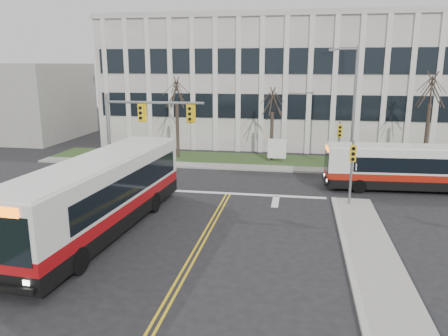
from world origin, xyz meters
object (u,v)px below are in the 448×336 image
at_px(bus_cross, 411,169).
at_px(newspaper_box_blue, 15,256).
at_px(streetlight, 352,102).
at_px(bus_main, 100,197).
at_px(directory_sign, 277,149).

distance_m(bus_cross, newspaper_box_blue, 23.09).
relative_size(streetlight, bus_cross, 0.87).
bearing_deg(streetlight, bus_main, -130.26).
bearing_deg(bus_main, directory_sign, 69.73).
xyz_separation_m(streetlight, newspaper_box_blue, (-14.83, -19.49, -4.72)).
xyz_separation_m(streetlight, bus_main, (-13.03, -15.39, -3.43)).
relative_size(directory_sign, newspaper_box_blue, 2.11).
bearing_deg(newspaper_box_blue, streetlight, 55.98).
distance_m(bus_main, newspaper_box_blue, 4.67).
height_order(streetlight, bus_cross, streetlight).
distance_m(streetlight, directory_sign, 6.96).
distance_m(streetlight, bus_main, 20.45).
xyz_separation_m(streetlight, bus_cross, (3.34, -5.27, -3.78)).
bearing_deg(bus_main, streetlight, 53.67).
height_order(streetlight, newspaper_box_blue, streetlight).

